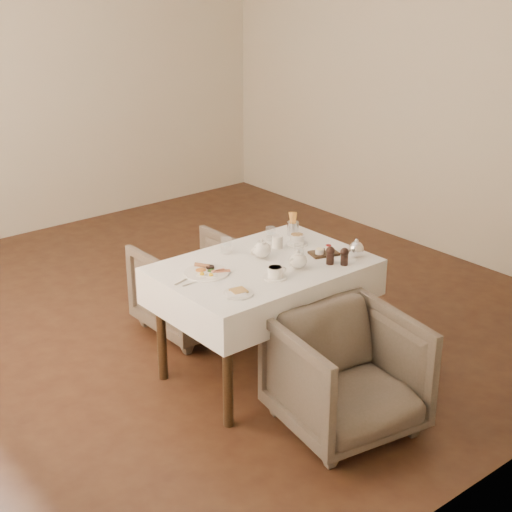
{
  "coord_description": "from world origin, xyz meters",
  "views": [
    {
      "loc": [
        -3.19,
        -4.33,
        2.59
      ],
      "look_at": [
        -0.4,
        -0.93,
        0.82
      ],
      "focal_mm": 55.0,
      "sensor_mm": 36.0,
      "label": 1
    }
  ],
  "objects_px": {
    "armchair_far": "(194,287)",
    "armchair_near": "(347,375)",
    "teapot_centre": "(262,248)",
    "breakfast_plate": "(206,272)",
    "table": "(263,281)"
  },
  "relations": [
    {
      "from": "armchair_far",
      "to": "armchair_near",
      "type": "bearing_deg",
      "value": 87.81
    },
    {
      "from": "armchair_near",
      "to": "teapot_centre",
      "type": "distance_m",
      "value": 0.98
    },
    {
      "from": "teapot_centre",
      "to": "armchair_far",
      "type": "bearing_deg",
      "value": 96.28
    },
    {
      "from": "armchair_near",
      "to": "breakfast_plate",
      "type": "height_order",
      "value": "breakfast_plate"
    },
    {
      "from": "armchair_far",
      "to": "table",
      "type": "bearing_deg",
      "value": 88.17
    },
    {
      "from": "breakfast_plate",
      "to": "teapot_centre",
      "type": "distance_m",
      "value": 0.42
    },
    {
      "from": "armchair_far",
      "to": "teapot_centre",
      "type": "relative_size",
      "value": 4.49
    },
    {
      "from": "table",
      "to": "armchair_near",
      "type": "xyz_separation_m",
      "value": [
        -0.03,
        -0.77,
        -0.3
      ]
    },
    {
      "from": "table",
      "to": "breakfast_plate",
      "type": "distance_m",
      "value": 0.39
    },
    {
      "from": "armchair_near",
      "to": "teapot_centre",
      "type": "height_order",
      "value": "teapot_centre"
    },
    {
      "from": "breakfast_plate",
      "to": "teapot_centre",
      "type": "relative_size",
      "value": 1.7
    },
    {
      "from": "armchair_near",
      "to": "teapot_centre",
      "type": "bearing_deg",
      "value": 93.89
    },
    {
      "from": "breakfast_plate",
      "to": "armchair_far",
      "type": "bearing_deg",
      "value": 54.84
    },
    {
      "from": "table",
      "to": "armchair_near",
      "type": "relative_size",
      "value": 1.72
    },
    {
      "from": "table",
      "to": "armchair_far",
      "type": "distance_m",
      "value": 0.85
    }
  ]
}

